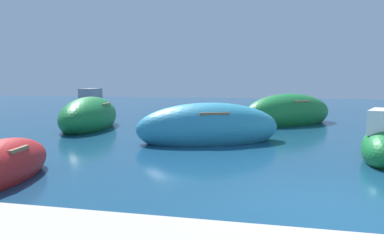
{
  "coord_description": "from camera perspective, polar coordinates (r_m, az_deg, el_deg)",
  "views": [
    {
      "loc": [
        -1.05,
        -6.15,
        2.17
      ],
      "look_at": [
        -4.47,
        9.48,
        0.43
      ],
      "focal_mm": 33.77,
      "sensor_mm": 36.0,
      "label": 1
    }
  ],
  "objects": [
    {
      "name": "moored_boat_5",
      "position": [
        12.84,
        2.64,
        -1.27
      ],
      "size": [
        5.52,
        3.94,
        1.81
      ],
      "rotation": [
        0.0,
        0.0,
        3.56
      ],
      "color": "teal",
      "rests_on": "ground"
    },
    {
      "name": "moored_boat_1",
      "position": [
        18.89,
        15.01,
        1.07
      ],
      "size": [
        5.5,
        5.49,
        1.98
      ],
      "rotation": [
        0.0,
        0.0,
        0.78
      ],
      "color": "#197233",
      "rests_on": "ground"
    },
    {
      "name": "moored_boat_9",
      "position": [
        17.29,
        -15.85,
        0.48
      ],
      "size": [
        2.95,
        5.58,
        1.86
      ],
      "rotation": [
        0.0,
        0.0,
        1.74
      ],
      "color": "#197233",
      "rests_on": "ground"
    },
    {
      "name": "ground",
      "position": [
        6.61,
        21.35,
        -13.42
      ],
      "size": [
        80.0,
        80.0,
        0.0
      ],
      "primitive_type": "plane",
      "color": "navy"
    },
    {
      "name": "moored_boat_3",
      "position": [
        23.37,
        -16.0,
        1.85
      ],
      "size": [
        1.74,
        3.85,
        2.01
      ],
      "rotation": [
        0.0,
        0.0,
        4.67
      ],
      "color": "#1E479E",
      "rests_on": "ground"
    }
  ]
}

